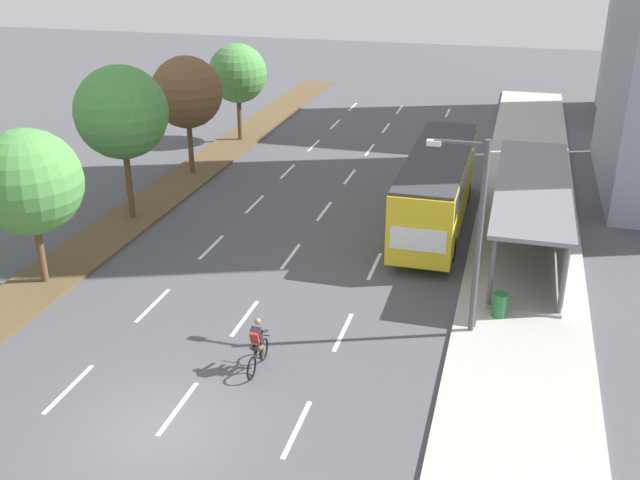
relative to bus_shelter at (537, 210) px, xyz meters
The scene contains 15 objects.
ground_plane 17.65m from the bus_shelter, 122.90° to the right, with size 140.00×140.00×0.00m, color #4C4C51.
median_strip 18.68m from the bus_shelter, 163.54° to the left, with size 2.60×52.00×0.12m, color brown.
sidewalk_right 5.57m from the bus_shelter, 93.04° to the left, with size 4.50×52.00×0.15m, color #ADAAA3.
lane_divider_left 13.34m from the bus_shelter, behind, with size 0.14×44.78×0.01m.
lane_divider_center 9.95m from the bus_shelter, 167.24° to the left, with size 0.14×44.78×0.01m.
lane_divider_right 6.67m from the bus_shelter, 160.30° to the left, with size 0.14×44.78×0.01m.
bus_shelter is the anchor object (origin of this frame).
bus 4.63m from the bus_shelter, 157.56° to the left, with size 2.54×11.29×3.37m.
cyclist 13.84m from the bus_shelter, 125.56° to the right, with size 0.46×1.82×1.71m.
median_tree_second 19.56m from the bus_shelter, 156.03° to the right, with size 3.85×3.85×5.85m.
median_tree_third 18.09m from the bus_shelter, behind, with size 4.08×4.08×6.90m.
median_tree_fourth 18.95m from the bus_shelter, 162.39° to the left, with size 3.73×3.73×6.20m.
median_tree_fifth 21.79m from the bus_shelter, 144.87° to the left, with size 3.53×3.53×5.84m.
streetlight 7.95m from the bus_shelter, 105.94° to the right, with size 1.91×0.24×6.50m.
trash_bin 6.40m from the bus_shelter, 99.92° to the right, with size 0.52×0.52×0.85m, color #286B38.
Camera 1 is at (8.36, -14.29, 12.57)m, focal length 41.10 mm.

